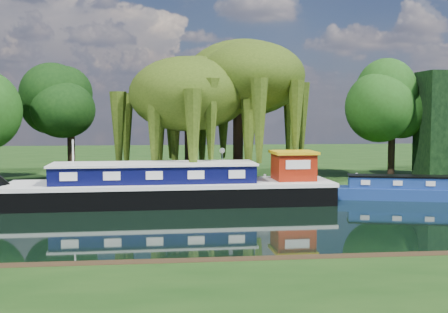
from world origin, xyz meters
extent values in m
plane|color=black|center=(0.00, 0.00, 0.00)|extent=(120.00, 120.00, 0.00)
cube|color=black|center=(0.00, 34.00, 0.23)|extent=(120.00, 52.00, 0.45)
cube|color=black|center=(-2.90, 6.22, 0.47)|extent=(18.78, 4.59, 1.25)
cube|color=silver|center=(-2.90, 6.22, 1.19)|extent=(18.89, 4.67, 0.23)
cube|color=#080A34|center=(-3.94, 6.20, 1.81)|extent=(11.65, 3.26, 0.99)
cube|color=silver|center=(-3.94, 6.20, 2.37)|extent=(11.87, 3.47, 0.12)
cube|color=maroon|center=(4.37, 6.39, 2.10)|extent=(2.34, 2.34, 1.56)
cube|color=gold|center=(4.37, 6.39, 2.96)|extent=(2.60, 2.60, 0.17)
cylinder|color=silver|center=(-8.51, 6.09, 2.56)|extent=(0.10, 0.10, 2.49)
cube|color=navy|center=(11.80, 6.34, 0.30)|extent=(10.99, 4.51, 0.82)
cube|color=navy|center=(11.80, 6.34, 1.05)|extent=(7.72, 3.24, 0.68)
cube|color=black|center=(11.80, 6.34, 1.43)|extent=(7.83, 3.35, 0.09)
cube|color=silver|center=(8.86, 6.39, 1.08)|extent=(0.54, 0.18, 0.29)
cube|color=silver|center=(10.70, 5.91, 1.08)|extent=(0.54, 0.18, 0.29)
cube|color=silver|center=(12.55, 5.42, 1.08)|extent=(0.54, 0.18, 0.29)
imported|color=maroon|center=(-11.78, 5.88, 0.00)|extent=(3.55, 2.75, 0.68)
cylinder|color=black|center=(-1.61, 11.35, 2.90)|extent=(0.63, 0.63, 4.90)
ellipsoid|color=#293D0D|center=(-1.61, 11.35, 6.44)|extent=(6.84, 6.84, 4.42)
cylinder|color=black|center=(1.76, 11.97, 3.19)|extent=(0.77, 0.77, 5.48)
ellipsoid|color=#293D0D|center=(1.76, 11.97, 7.15)|extent=(7.48, 7.48, 4.84)
cylinder|color=black|center=(-10.06, 15.24, 3.39)|extent=(0.48, 0.48, 5.88)
ellipsoid|color=black|center=(-10.06, 15.24, 5.80)|extent=(4.70, 4.70, 4.70)
cylinder|color=black|center=(14.36, 15.64, 3.42)|extent=(0.58, 0.58, 5.94)
ellipsoid|color=#193D0F|center=(14.36, 15.64, 5.85)|extent=(4.75, 4.75, 4.75)
cylinder|color=silver|center=(0.50, 10.50, 1.55)|extent=(0.10, 0.10, 2.20)
sphere|color=white|center=(0.50, 10.50, 2.83)|extent=(0.36, 0.36, 0.36)
cylinder|color=silver|center=(-10.00, 8.40, 0.95)|extent=(0.16, 0.16, 1.00)
cylinder|color=silver|center=(-4.00, 8.40, 0.95)|extent=(0.16, 0.16, 1.00)
cylinder|color=silver|center=(3.00, 8.40, 0.95)|extent=(0.16, 0.16, 1.00)
cylinder|color=silver|center=(9.00, 8.40, 0.95)|extent=(0.16, 0.16, 1.00)
camera|label=1|loc=(-3.40, -26.44, 5.29)|focal=45.00mm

